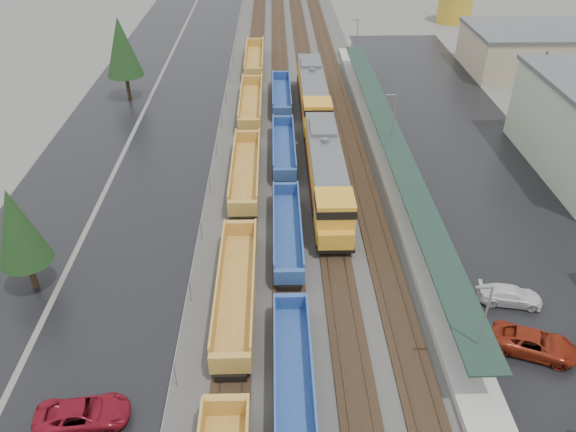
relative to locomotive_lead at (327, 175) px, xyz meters
name	(u,v)px	position (x,y,z in m)	size (l,w,h in m)	color
ballast_strip	(299,126)	(-2.00, 17.06, -2.56)	(20.00, 160.00, 0.08)	#302D2B
trackbed	(299,125)	(-2.00, 17.06, -2.44)	(14.60, 160.00, 0.22)	black
west_parking_lot	(178,128)	(-17.00, 17.06, -2.59)	(10.00, 160.00, 0.02)	black
west_road	(97,129)	(-27.00, 17.06, -2.59)	(9.00, 160.00, 0.02)	black
east_commuter_lot	(474,162)	(17.00, 7.06, -2.59)	(16.00, 100.00, 0.02)	black
station_platform	(389,157)	(7.50, 7.07, -1.87)	(3.00, 80.00, 8.00)	#9E9B93
chainlink_fence	(220,120)	(-11.50, 15.50, -0.99)	(0.08, 160.04, 2.02)	gray
tree_west_near	(17,227)	(-24.00, -12.94, 3.22)	(3.96, 3.96, 9.00)	#332316
tree_west_far	(122,47)	(-25.00, 27.06, 4.53)	(4.84, 4.84, 11.00)	#332316
tree_east	(540,80)	(26.00, 15.06, 3.87)	(4.40, 4.40, 10.00)	#332316
locomotive_lead	(327,175)	(0.00, 0.00, 0.00)	(3.30, 21.76, 4.93)	black
locomotive_trail	(313,95)	(0.00, 21.00, 0.00)	(3.30, 21.76, 4.93)	black
well_string_yellow	(242,222)	(-8.00, -5.87, -1.38)	(2.77, 107.70, 2.46)	#AC7F30
well_string_blue	(290,292)	(-4.00, -15.32, -1.49)	(2.44, 94.51, 2.17)	navy
storage_tank	(455,5)	(30.73, 66.25, 0.70)	(6.60, 6.60, 6.60)	gold
parked_car_west_c	(83,415)	(-16.66, -25.63, -1.83)	(5.55, 2.56, 1.54)	maroon
parked_car_east_b	(534,343)	(12.56, -20.62, -1.81)	(5.65, 2.60, 1.57)	maroon
parked_car_east_c	(510,295)	(12.72, -15.62, -1.91)	(4.76, 1.93, 1.38)	silver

